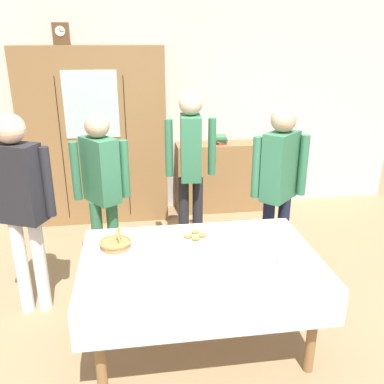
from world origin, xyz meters
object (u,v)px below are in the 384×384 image
Objects in this scene: tea_cup_near_right at (283,262)px; person_behind_table_right at (191,158)px; spoon_near_right at (163,265)px; spoon_mid_left at (252,269)px; tea_cup_front_edge at (182,257)px; wall_cabinet at (96,137)px; person_behind_table_left at (20,197)px; tea_cup_far_right at (147,233)px; pastry_plate at (195,237)px; bookshelf_low at (220,177)px; spoon_front_edge at (120,283)px; mantel_clock at (61,34)px; bread_basket at (116,244)px; person_near_right_end at (101,182)px; book_stack at (221,139)px; person_by_cabinet at (279,179)px; tea_cup_back_edge at (227,247)px; tea_cup_mid_right at (140,252)px; tea_cup_near_left at (188,278)px; dining_table at (201,270)px.

tea_cup_near_right is 0.07× the size of person_behind_table_right.
spoon_mid_left is at bearing -13.93° from spoon_near_right.
tea_cup_front_edge is 1.09× the size of spoon_mid_left.
wall_cabinet is 1.23× the size of person_behind_table_right.
person_behind_table_left is at bearing 153.43° from spoon_mid_left.
tea_cup_far_right is at bearing 100.45° from spoon_near_right.
pastry_plate is (0.91, -2.27, -0.32)m from wall_cabinet.
bookshelf_low is 9.79× the size of spoon_front_edge.
spoon_front_edge is (0.34, -2.83, -0.33)m from wall_cabinet.
mantel_clock reaches higher than bread_basket.
mantel_clock is at bearing 85.46° from person_behind_table_left.
bread_basket is (-0.25, -0.16, 0.01)m from tea_cup_far_right.
wall_cabinet is 2.01m from person_behind_table_left.
tea_cup_front_edge reaches higher than spoon_front_edge.
tea_cup_front_edge is 1.29m from person_near_right_end.
bread_basket is 1.45m from person_behind_table_right.
pastry_plate is at bearing 44.47° from spoon_front_edge.
person_by_cabinet is at bearing -84.71° from book_stack.
mantel_clock reaches higher than book_stack.
book_stack is at bearing 46.74° from person_near_right_end.
tea_cup_near_right is 0.08× the size of person_near_right_end.
tea_cup_far_right is at bearing 166.01° from pastry_plate.
person_behind_table_right reaches higher than pastry_plate.
person_near_right_end is (0.15, -1.48, -0.10)m from wall_cabinet.
tea_cup_back_edge is 0.37m from tea_cup_front_edge.
person_near_right_end is (-0.47, 1.16, 0.23)m from spoon_near_right.
tea_cup_back_edge reaches higher than spoon_mid_left.
person_behind_table_left is (-0.92, 0.53, 0.28)m from tea_cup_mid_right.
mantel_clock reaches higher than tea_cup_mid_right.
tea_cup_near_left is 0.08× the size of person_behind_table_left.
spoon_mid_left is (0.69, -0.62, -0.02)m from tea_cup_far_right.
tea_cup_far_right is 1.09× the size of spoon_mid_left.
mantel_clock is 1.85× the size of tea_cup_far_right.
tea_cup_far_right and tea_cup_near_left have the same top height.
bread_basket is at bearing -27.10° from person_behind_table_left.
person_behind_table_right reaches higher than bookshelf_low.
bookshelf_low is at bearing 61.34° from bread_basket.
bread_basket is 1.60m from person_by_cabinet.
tea_cup_front_edge reaches higher than spoon_near_right.
spoon_front_edge is (-0.56, -0.24, 0.09)m from dining_table.
mantel_clock is 1.85× the size of tea_cup_near_left.
person_near_right_end reaches higher than tea_cup_mid_right.
wall_cabinet reaches higher than person_near_right_end.
mantel_clock reaches higher than pastry_plate.
tea_cup_mid_right is 0.08× the size of person_near_right_end.
tea_cup_back_edge is 1.40m from person_behind_table_right.
pastry_plate is 1.19m from person_behind_table_right.
person_by_cabinet reaches higher than tea_cup_far_right.
book_stack is 1.76× the size of tea_cup_mid_right.
person_near_right_end is at bearing 129.34° from spoon_mid_left.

